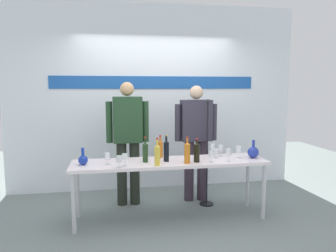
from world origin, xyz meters
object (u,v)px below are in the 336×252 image
(presenter_right, at_px, (196,135))
(wine_bottle_4, at_px, (160,148))
(microphone_stand, at_px, (207,170))
(wine_glass_right_0, at_px, (229,152))
(wine_bottle_2, at_px, (197,152))
(presenter_left, at_px, (128,136))
(wine_glass_left_2, at_px, (107,157))
(wine_glass_right_1, at_px, (212,154))
(wine_glass_left_1, at_px, (119,159))
(wine_bottle_3, at_px, (157,154))
(decanter_blue_left, at_px, (83,160))
(wine_bottle_5, at_px, (187,152))
(wine_bottle_0, at_px, (166,150))
(wine_glass_right_2, at_px, (213,147))
(display_table, at_px, (170,166))
(decanter_blue_right, at_px, (253,152))
(wine_glass_right_4, at_px, (239,150))
(wine_glass_left_0, at_px, (125,157))
(wine_glass_right_3, at_px, (215,151))
(wine_glass_right_5, at_px, (221,148))
(wine_bottle_1, at_px, (145,152))

(presenter_right, distance_m, wine_bottle_4, 0.71)
(microphone_stand, bearing_deg, wine_glass_right_0, -78.15)
(wine_bottle_2, xyz_separation_m, microphone_stand, (0.29, 0.50, -0.38))
(presenter_left, xyz_separation_m, wine_glass_left_2, (-0.28, -0.65, -0.15))
(wine_glass_right_0, distance_m, wine_glass_right_1, 0.22)
(wine_glass_left_1, bearing_deg, wine_bottle_3, 3.11)
(decanter_blue_left, relative_size, wine_bottle_5, 0.63)
(presenter_right, height_order, wine_bottle_4, presenter_right)
(wine_bottle_0, relative_size, wine_glass_right_2, 2.03)
(display_table, distance_m, decanter_blue_right, 1.11)
(decanter_blue_left, distance_m, wine_glass_right_4, 1.98)
(wine_glass_left_0, bearing_deg, wine_bottle_4, 37.66)
(wine_glass_right_2, bearing_deg, wine_glass_left_0, -161.95)
(decanter_blue_left, bearing_deg, wine_glass_right_2, 8.55)
(wine_glass_right_0, bearing_deg, display_table, 167.10)
(wine_bottle_5, distance_m, wine_glass_right_2, 0.61)
(wine_bottle_4, relative_size, microphone_stand, 0.20)
(wine_bottle_0, xyz_separation_m, wine_glass_right_4, (0.97, 0.03, -0.03))
(decanter_blue_left, relative_size, wine_glass_right_1, 1.52)
(wine_glass_left_1, distance_m, wine_glass_right_2, 1.36)
(wine_bottle_0, relative_size, wine_bottle_3, 1.01)
(wine_bottle_3, distance_m, wine_glass_right_2, 0.94)
(presenter_left, distance_m, wine_glass_right_3, 1.24)
(display_table, relative_size, wine_glass_left_2, 17.25)
(decanter_blue_left, bearing_deg, wine_glass_right_0, -4.44)
(wine_glass_left_0, bearing_deg, decanter_blue_left, 164.17)
(wine_bottle_2, xyz_separation_m, wine_bottle_5, (-0.13, -0.05, 0.01))
(wine_bottle_5, distance_m, wine_glass_right_1, 0.32)
(presenter_left, xyz_separation_m, wine_glass_right_3, (1.11, -0.53, -0.15))
(presenter_left, bearing_deg, wine_glass_right_0, -32.13)
(display_table, height_order, wine_glass_left_0, wine_glass_left_0)
(decanter_blue_left, bearing_deg, display_table, 1.39)
(wine_glass_right_1, bearing_deg, wine_glass_right_3, 60.16)
(decanter_blue_right, distance_m, wine_bottle_2, 0.80)
(wine_bottle_3, relative_size, wine_glass_right_1, 2.42)
(wine_bottle_2, bearing_deg, wine_glass_right_3, 31.55)
(decanter_blue_left, distance_m, wine_bottle_3, 0.89)
(wine_glass_right_1, bearing_deg, wine_glass_right_5, 52.92)
(wine_glass_left_0, xyz_separation_m, wine_glass_right_3, (1.19, 0.22, -0.02))
(decanter_blue_right, height_order, wine_bottle_2, wine_bottle_2)
(wine_glass_left_1, bearing_deg, wine_glass_right_0, 3.08)
(decanter_blue_left, bearing_deg, wine_glass_right_5, 5.24)
(wine_bottle_1, height_order, wine_glass_right_1, wine_bottle_1)
(wine_bottle_3, relative_size, wine_bottle_4, 1.11)
(wine_glass_right_0, bearing_deg, wine_glass_right_3, 113.55)
(decanter_blue_right, xyz_separation_m, presenter_right, (-0.61, 0.62, 0.15))
(wine_bottle_4, bearing_deg, presenter_left, 135.97)
(wine_bottle_2, distance_m, wine_glass_right_0, 0.41)
(wine_glass_right_0, distance_m, wine_glass_right_5, 0.30)
(wine_bottle_5, relative_size, wine_glass_right_4, 2.13)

